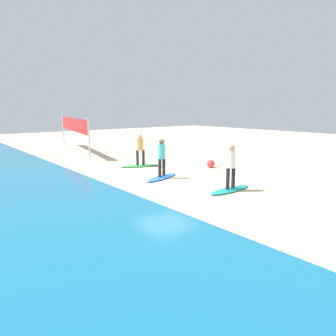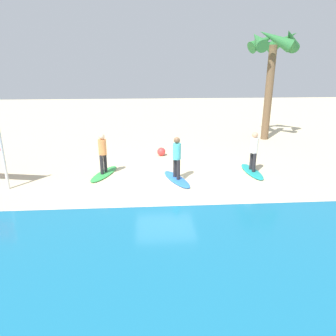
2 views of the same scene
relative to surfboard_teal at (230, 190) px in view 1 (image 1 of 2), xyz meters
The scene contains 9 objects.
ground_plane 3.68m from the surfboard_teal, ahead, with size 60.00×60.00×0.00m, color beige.
surfboard_teal is the anchor object (origin of this frame).
surfer_teal 0.99m from the surfboard_teal, 90.00° to the right, with size 0.32×0.46×1.64m.
surfboard_blue 3.33m from the surfboard_teal, 11.98° to the left, with size 2.10×0.56×0.09m, color blue.
surfer_blue 3.48m from the surfboard_teal, 11.98° to the left, with size 0.32×0.44×1.64m.
surfboard_green 6.19m from the surfboard_teal, ahead, with size 2.10×0.56×0.09m, color green.
surfer_green 6.27m from the surfboard_teal, ahead, with size 0.32×0.44×1.64m.
volleyball_net 14.01m from the surfboard_teal, ahead, with size 8.92×1.90×2.50m.
beach_ball 4.64m from the surfboard_teal, 37.32° to the right, with size 0.41×0.41×0.41m, color #E53838.
Camera 1 is at (-11.11, 8.72, 3.02)m, focal length 33.74 mm.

